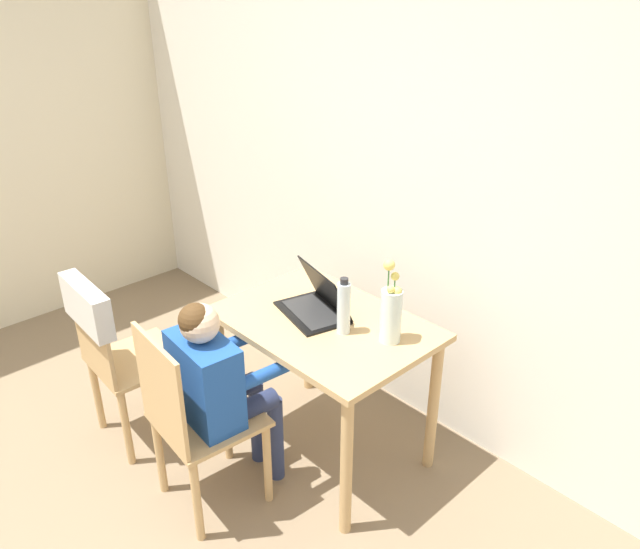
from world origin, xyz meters
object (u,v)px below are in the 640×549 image
chair_occupied (194,420)px  laptop (317,302)px  person_seated (217,379)px  water_bottle (344,307)px  flower_vase (391,312)px  chair_spare (109,338)px

chair_occupied → laptop: 0.73m
person_seated → water_bottle: (0.23, 0.50, 0.24)m
person_seated → laptop: size_ratio=2.55×
chair_occupied → flower_vase: (0.42, 0.72, 0.40)m
chair_occupied → person_seated: person_seated is taller
chair_spare → laptop: laptop is taller
flower_vase → water_bottle: flower_vase is taller
person_seated → chair_occupied: bearing=90.0°
chair_spare → water_bottle: size_ratio=3.46×
chair_occupied → water_bottle: 0.77m
chair_spare → laptop: (0.64, 0.71, 0.17)m
chair_spare → water_bottle: 1.11m
chair_occupied → laptop: laptop is taller
chair_spare → water_bottle: (0.84, 0.67, 0.24)m
laptop → person_seated: bearing=-78.6°
water_bottle → chair_spare: bearing=-141.4°
flower_vase → laptop: bearing=-171.1°
chair_occupied → laptop: (0.04, 0.66, 0.32)m
person_seated → laptop: 0.56m
person_seated → flower_vase: size_ratio=2.65×
chair_spare → person_seated: bearing=-161.3°
laptop → water_bottle: water_bottle is taller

